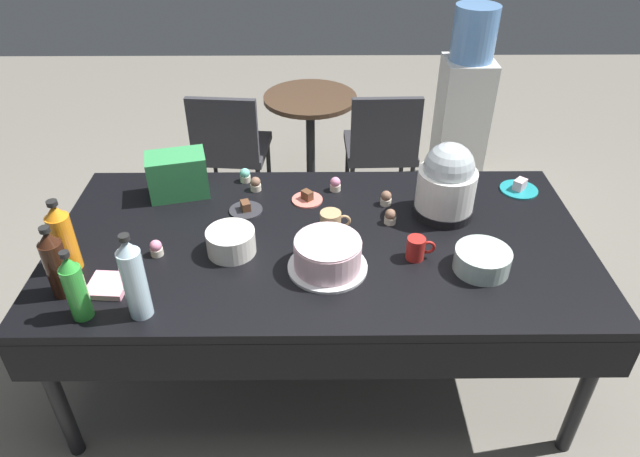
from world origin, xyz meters
TOP-DOWN VIEW (x-y plane):
  - ground at (0.00, 0.00)m, footprint 9.00×9.00m
  - potluck_table at (0.00, 0.00)m, footprint 2.20×1.10m
  - frosted_layer_cake at (0.03, -0.19)m, footprint 0.31×0.31m
  - slow_cooker at (0.54, 0.18)m, footprint 0.26×0.26m
  - glass_salad_bowl at (0.62, -0.20)m, footprint 0.21×0.21m
  - ceramic_snack_bowl at (-0.35, -0.09)m, footprint 0.19×0.19m
  - dessert_plate_coral at (-0.06, 0.29)m, footprint 0.14×0.14m
  - dessert_plate_teal at (0.93, 0.37)m, footprint 0.17×0.17m
  - dessert_plate_charcoal at (-0.33, 0.21)m, footprint 0.15×0.15m
  - cupcake_rose at (-0.30, 0.38)m, footprint 0.05×0.05m
  - cupcake_berry at (0.30, 0.11)m, footprint 0.05×0.05m
  - cupcake_vanilla at (-0.65, -0.10)m, footprint 0.05×0.05m
  - cupcake_lemon at (0.07, 0.38)m, footprint 0.05×0.05m
  - cupcake_cocoa at (0.30, 0.26)m, footprint 0.05×0.05m
  - cupcake_mint at (-0.35, 0.47)m, footprint 0.05×0.05m
  - soda_bottle_lime_soda at (-0.83, -0.45)m, footprint 0.07×0.07m
  - soda_bottle_orange_juice at (-0.96, -0.18)m, footprint 0.09×0.09m
  - soda_bottle_cola at (-0.93, -0.33)m, footprint 0.08×0.08m
  - soda_bottle_water at (-0.63, -0.44)m, footprint 0.08×0.08m
  - coffee_mug_tan at (0.05, 0.05)m, footprint 0.13×0.09m
  - coffee_mug_red at (0.38, -0.13)m, footprint 0.11×0.07m
  - soda_carton at (-0.64, 0.35)m, footprint 0.29×0.22m
  - paper_napkin_stack at (-0.78, -0.30)m, footprint 0.15×0.15m
  - maroon_chair_left at (-0.56, 1.35)m, footprint 0.48×0.48m
  - maroon_chair_right at (0.40, 1.35)m, footprint 0.45×0.45m
  - round_cafe_table at (-0.05, 1.58)m, footprint 0.60×0.60m
  - water_cooler at (0.99, 1.73)m, footprint 0.32×0.32m

SIDE VIEW (x-z plane):
  - ground at x=0.00m, z-range 0.00..0.00m
  - maroon_chair_left at x=-0.56m, z-range 0.07..0.92m
  - maroon_chair_right at x=0.40m, z-range 0.07..0.92m
  - round_cafe_table at x=-0.05m, z-range 0.14..0.86m
  - water_cooler at x=0.99m, z-range -0.03..1.21m
  - potluck_table at x=0.00m, z-range 0.31..1.06m
  - dessert_plate_charcoal at x=-0.33m, z-range 0.74..0.79m
  - dessert_plate_coral at x=-0.06m, z-range 0.74..0.79m
  - paper_napkin_stack at x=-0.78m, z-range 0.75..0.77m
  - dessert_plate_teal at x=0.93m, z-range 0.74..0.79m
  - cupcake_rose at x=-0.30m, z-range 0.75..0.82m
  - cupcake_berry at x=0.30m, z-range 0.75..0.82m
  - cupcake_vanilla at x=-0.65m, z-range 0.75..0.82m
  - cupcake_lemon at x=0.07m, z-range 0.75..0.82m
  - cupcake_cocoa at x=0.30m, z-range 0.75..0.82m
  - cupcake_mint at x=-0.35m, z-range 0.75..0.82m
  - glass_salad_bowl at x=0.62m, z-range 0.75..0.84m
  - coffee_mug_tan at x=0.05m, z-range 0.75..0.84m
  - coffee_mug_red at x=0.38m, z-range 0.75..0.84m
  - ceramic_snack_bowl at x=-0.35m, z-range 0.75..0.85m
  - frosted_layer_cake at x=0.03m, z-range 0.75..0.88m
  - soda_carton at x=-0.64m, z-range 0.75..0.95m
  - soda_bottle_lime_soda at x=-0.83m, z-range 0.74..1.02m
  - soda_bottle_cola at x=-0.93m, z-range 0.74..1.03m
  - soda_bottle_orange_juice at x=-0.96m, z-range 0.74..1.04m
  - slow_cooker at x=0.54m, z-range 0.74..1.08m
  - soda_bottle_water at x=-0.63m, z-range 0.74..1.08m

